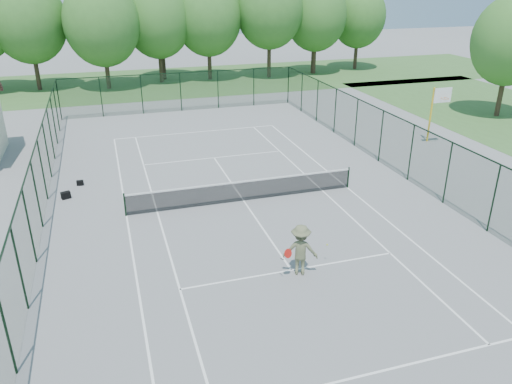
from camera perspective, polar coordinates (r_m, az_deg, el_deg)
ground at (r=23.91m, az=-1.42°, el=-1.02°), size 140.00×140.00×0.00m
grass_far at (r=52.23m, az=-10.68°, el=12.24°), size 80.00×16.00×0.01m
court_lines at (r=23.91m, az=-1.42°, el=-1.01°), size 11.05×23.85×0.01m
tennis_net at (r=23.68m, az=-1.43°, el=0.25°), size 11.08×0.08×1.10m
fence_enclosure at (r=23.31m, az=-1.46°, el=2.47°), size 18.05×36.05×3.02m
tree_line_far at (r=51.42m, az=-11.21°, el=18.78°), size 39.40×6.40×9.70m
basketball_goal at (r=33.44m, az=20.01°, el=9.44°), size 1.20×1.43×3.65m
tree_side at (r=41.95m, az=27.13°, el=15.13°), size 5.56×5.56×8.80m
sports_bag_a at (r=25.79m, az=-20.91°, el=-0.35°), size 0.49×0.38×0.34m
sports_bag_b at (r=27.18m, az=-19.47°, el=0.99°), size 0.35×0.23×0.26m
tennis_player at (r=17.94m, az=5.11°, el=-6.61°), size 2.12×1.12×1.94m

